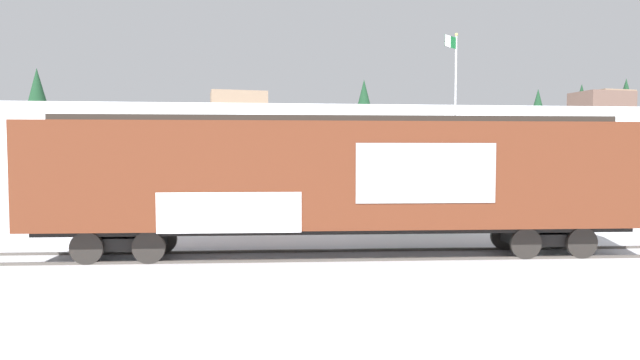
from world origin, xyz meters
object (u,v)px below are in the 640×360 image
object	(u,v)px
freight_car	(339,176)
parked_car_green	(406,206)
flagpole	(454,104)
parked_car_tan	(270,207)

from	to	relation	value
freight_car	parked_car_green	distance (m)	7.27
flagpole	parked_car_green	xyz separation A→B (m)	(-4.85, -7.58, -5.15)
flagpole	parked_car_green	size ratio (longest dim) A/B	2.10
parked_car_tan	parked_car_green	bearing A→B (deg)	-2.16
flagpole	parked_car_tan	size ratio (longest dim) A/B	2.42
parked_car_tan	freight_car	bearing A→B (deg)	-71.62
flagpole	parked_car_tan	bearing A→B (deg)	-145.28
parked_car_tan	parked_car_green	world-z (taller)	parked_car_green
parked_car_tan	parked_car_green	distance (m)	5.78
flagpole	parked_car_green	bearing A→B (deg)	-122.61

